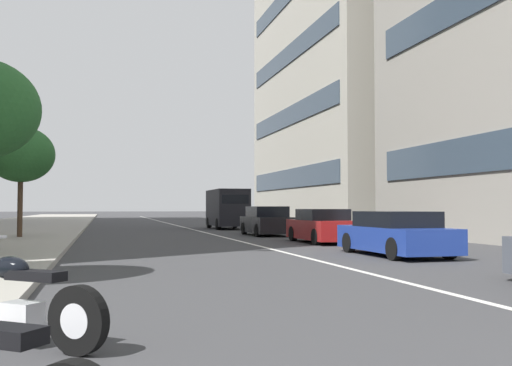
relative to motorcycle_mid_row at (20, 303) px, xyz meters
name	(u,v)px	position (x,y,z in m)	size (l,w,h in m)	color
lane_centre_stripe	(193,230)	(30.54, -6.36, -0.45)	(110.00, 0.16, 0.01)	silver
motorcycle_mid_row	(20,303)	(0.00, 0.00, 0.00)	(1.47, 1.73, 1.49)	black
car_lead_in_lane	(396,234)	(9.18, -9.16, 0.18)	(4.42, 1.90, 1.30)	navy
car_far_down_avenue	(323,227)	(15.55, -9.34, 0.19)	(4.20, 1.81, 1.35)	maroon
car_mid_block_traffic	(267,222)	(22.01, -8.82, 0.25)	(4.21, 1.88, 1.47)	black
delivery_van_ahead	(227,208)	(31.39, -8.74, 0.93)	(5.33, 2.13, 2.58)	black
street_lamp_with_banners	(6,64)	(8.66, 1.50, 4.46)	(1.26, 2.29, 7.83)	#232326
street_tree_mid_sidewalk	(21,155)	(20.47, 2.67, 3.25)	(2.85, 2.85, 4.77)	#473323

